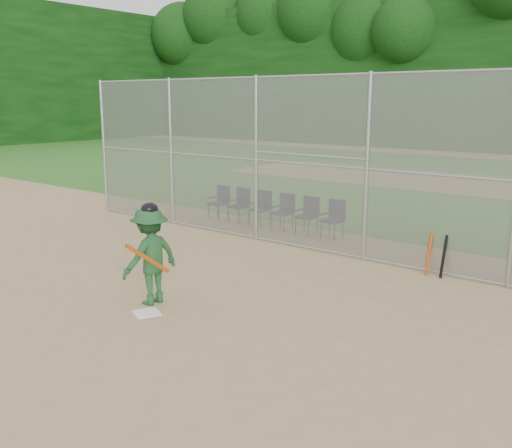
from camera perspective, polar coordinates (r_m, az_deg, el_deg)
The scene contains 13 objects.
ground at distance 9.49m, azimuth -9.60°, elevation -9.04°, with size 100.00×100.00×0.00m, color tan.
grass_strip at distance 24.97m, azimuth 22.88°, elevation 3.49°, with size 100.00×100.00×0.00m, color #2D6A20.
dirt_patch_far at distance 24.97m, azimuth 22.88°, elevation 3.49°, with size 24.00×24.00×0.00m, color tan.
backstop_fence at distance 12.78m, azimuth 7.06°, elevation 6.13°, with size 16.09×0.09×4.00m.
home_plate at distance 9.63m, azimuth -10.87°, elevation -8.71°, with size 0.40×0.40×0.02m, color white.
batter_at_plate at distance 9.83m, azimuth -10.52°, elevation -3.07°, with size 0.92×1.30×1.77m.
spare_bats at distance 11.85m, azimuth 17.58°, elevation -2.98°, with size 0.36×0.26×0.84m.
chair_0 at distance 16.75m, azimuth -3.80°, elevation 2.16°, with size 0.54×0.52×0.96m, color #10183C, non-canonical shape.
chair_1 at distance 16.24m, azimuth -1.78°, elevation 1.86°, with size 0.54×0.52×0.96m, color #10183C, non-canonical shape.
chair_2 at distance 15.76m, azimuth 0.37°, elevation 1.54°, with size 0.54×0.52×0.96m, color #10183C, non-canonical shape.
chair_3 at distance 15.30m, azimuth 2.65°, elevation 1.20°, with size 0.54×0.52×0.96m, color #10183C, non-canonical shape.
chair_4 at distance 14.86m, azimuth 5.07°, elevation 0.83°, with size 0.54×0.52×0.96m, color #10183C, non-canonical shape.
chair_5 at distance 14.46m, azimuth 7.63°, elevation 0.45°, with size 0.54×0.52×0.96m, color #10183C, non-canonical shape.
Camera 1 is at (6.67, -5.82, 3.43)m, focal length 40.00 mm.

